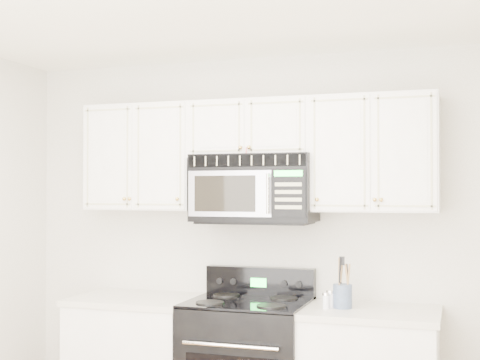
% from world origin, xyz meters
% --- Properties ---
extents(room, '(3.51, 3.51, 2.61)m').
position_xyz_m(room, '(0.00, 0.00, 1.30)').
color(room, brown).
rests_on(room, ground).
extents(upper_cabinets, '(2.44, 0.37, 0.75)m').
position_xyz_m(upper_cabinets, '(0.00, 1.58, 1.93)').
color(upper_cabinets, silver).
rests_on(upper_cabinets, ground).
extents(microwave, '(0.81, 0.46, 0.45)m').
position_xyz_m(microwave, '(0.02, 1.54, 1.67)').
color(microwave, black).
rests_on(microwave, ground).
extents(utensil_crock, '(0.12, 0.12, 0.32)m').
position_xyz_m(utensil_crock, '(0.64, 1.42, 1.00)').
color(utensil_crock, '#4C618B').
rests_on(utensil_crock, base_cabinet_right).
extents(shaker_salt, '(0.05, 0.05, 0.11)m').
position_xyz_m(shaker_salt, '(0.56, 1.40, 0.98)').
color(shaker_salt, silver).
rests_on(shaker_salt, base_cabinet_right).
extents(shaker_pepper, '(0.04, 0.04, 0.10)m').
position_xyz_m(shaker_pepper, '(0.54, 1.36, 0.97)').
color(shaker_pepper, silver).
rests_on(shaker_pepper, base_cabinet_right).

